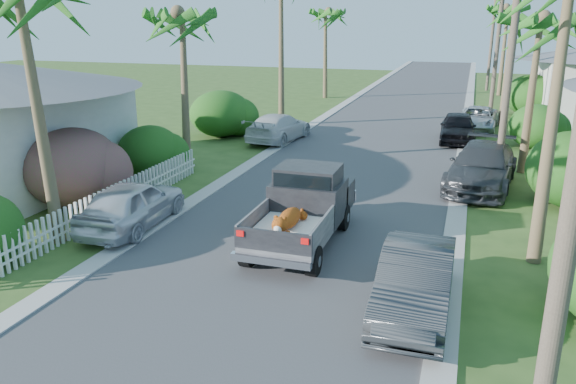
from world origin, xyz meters
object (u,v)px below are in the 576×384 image
(parked_car_ln, at_px, (132,204))
(palm_r_b, at_px, (541,19))
(utility_pole_b, at_px, (511,59))
(parked_car_rd, at_px, (477,119))
(utility_pole_d, at_px, (492,35))
(palm_r_d, at_px, (508,8))
(palm_l_b, at_px, (181,14))
(parked_car_lf, at_px, (279,128))
(palm_l_d, at_px, (326,11))
(pickup_truck, at_px, (305,205))
(parked_car_rn, at_px, (415,282))
(parked_car_rf, at_px, (458,128))
(utility_pole_c, at_px, (498,42))
(parked_car_rm, at_px, (482,167))

(parked_car_ln, xyz_separation_m, palm_r_b, (11.45, 10.20, 5.23))
(utility_pole_b, bearing_deg, parked_car_rd, 93.98)
(utility_pole_d, bearing_deg, palm_r_d, -73.30)
(palm_l_b, bearing_deg, parked_car_ln, -74.82)
(parked_car_rd, bearing_deg, parked_car_lf, -141.22)
(palm_l_d, xyz_separation_m, utility_pole_b, (12.10, -21.00, -1.84))
(pickup_truck, distance_m, utility_pole_d, 38.03)
(palm_l_d, height_order, utility_pole_d, utility_pole_d)
(palm_l_b, xyz_separation_m, palm_r_d, (13.30, 28.00, 0.59))
(parked_car_rn, relative_size, parked_car_ln, 1.00)
(palm_r_d, relative_size, utility_pole_b, 0.89)
(parked_car_ln, distance_m, parked_car_lf, 12.97)
(pickup_truck, distance_m, parked_car_rf, 15.29)
(parked_car_rd, bearing_deg, parked_car_rf, -98.80)
(utility_pole_c, bearing_deg, parked_car_rm, -92.20)
(parked_car_rm, bearing_deg, utility_pole_c, 95.30)
(parked_car_rf, xyz_separation_m, palm_r_d, (2.60, 19.64, 6.02))
(pickup_truck, xyz_separation_m, parked_car_rm, (4.73, 6.84, -0.23))
(utility_pole_d, bearing_deg, palm_r_b, -87.95)
(parked_car_rn, bearing_deg, parked_car_ln, 163.20)
(pickup_truck, xyz_separation_m, parked_car_rf, (3.62, 14.85, -0.29))
(parked_car_rn, xyz_separation_m, palm_r_d, (2.87, 37.75, 6.04))
(parked_car_ln, bearing_deg, utility_pole_d, -107.88)
(palm_r_b, bearing_deg, parked_car_rn, -103.11)
(pickup_truck, xyz_separation_m, parked_car_ln, (-5.12, -0.72, -0.29))
(palm_l_b, bearing_deg, utility_pole_c, 52.22)
(parked_car_rm, height_order, palm_r_b, palm_r_b)
(pickup_truck, xyz_separation_m, utility_pole_b, (5.33, 7.49, 3.59))
(utility_pole_b, bearing_deg, pickup_truck, -125.43)
(parked_car_rd, height_order, utility_pole_c, utility_pole_c)
(utility_pole_b, bearing_deg, parked_car_lf, 155.20)
(pickup_truck, height_order, utility_pole_d, utility_pole_d)
(parked_car_rn, distance_m, parked_car_ln, 8.85)
(parked_car_ln, height_order, utility_pole_c, utility_pole_c)
(palm_l_b, xyz_separation_m, utility_pole_c, (12.40, 16.00, -1.55))
(parked_car_lf, bearing_deg, palm_r_d, -109.79)
(pickup_truck, bearing_deg, parked_car_rm, 55.34)
(parked_car_rn, distance_m, palm_r_d, 38.34)
(parked_car_rf, height_order, parked_car_rd, parked_car_rf)
(parked_car_rn, bearing_deg, utility_pole_d, 87.16)
(pickup_truck, height_order, utility_pole_b, utility_pole_b)
(parked_car_rd, xyz_separation_m, parked_car_ln, (-9.68, -19.24, 0.10))
(parked_car_ln, bearing_deg, parked_car_rf, -121.90)
(parked_car_rm, distance_m, parked_car_rd, 11.68)
(parked_car_ln, distance_m, utility_pole_b, 13.84)
(pickup_truck, bearing_deg, palm_r_b, 56.30)
(parked_car_rm, height_order, utility_pole_d, utility_pole_d)
(parked_car_rd, height_order, palm_l_b, palm_l_b)
(palm_l_d, bearing_deg, parked_car_rf, -52.68)
(pickup_truck, height_order, palm_l_b, palm_l_b)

